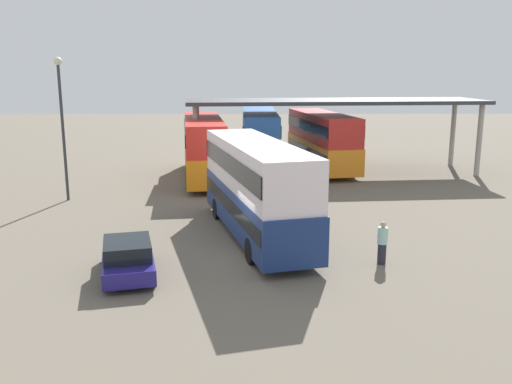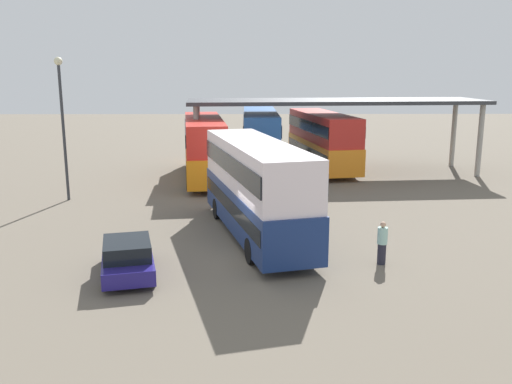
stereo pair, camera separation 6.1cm
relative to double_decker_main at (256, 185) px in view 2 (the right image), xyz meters
name	(u,v)px [view 2 (the right image)]	position (x,y,z in m)	size (l,w,h in m)	color
ground_plane	(258,260)	(0.03, -3.12, -2.30)	(140.00, 140.00, 0.00)	#695F51
double_decker_main	(256,185)	(0.00, 0.00, 0.00)	(5.04, 10.97, 4.19)	navy
parked_hatchback	(128,258)	(-4.62, -4.71, -1.62)	(2.60, 4.11, 1.35)	navy
double_decker_near_canopy	(204,146)	(-3.35, 13.09, -0.07)	(3.77, 11.43, 4.05)	orange
double_decker_mid_row	(260,137)	(0.46, 16.77, 0.02)	(2.59, 11.53, 4.22)	silver
double_decker_far_right	(323,138)	(5.04, 16.71, -0.05)	(4.30, 11.09, 4.09)	orange
depot_canopy	(336,105)	(5.65, 15.00, 2.51)	(20.73, 6.86, 5.16)	#33353A
lamppost_tall	(62,112)	(-10.52, 6.92, 2.64)	(0.44, 0.44, 7.86)	#33353A
pedestrian_waiting	(382,243)	(4.73, -3.60, -1.47)	(0.38, 0.38, 1.66)	#262633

